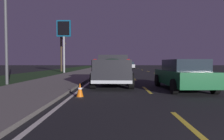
# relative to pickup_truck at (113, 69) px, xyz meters

# --- Properties ---
(ground) EXTENTS (144.00, 144.00, 0.00)m
(ground) POSITION_rel_pickup_truck_xyz_m (16.55, -3.50, -0.98)
(ground) COLOR black
(sidewalk_shoulder) EXTENTS (108.00, 4.00, 0.12)m
(sidewalk_shoulder) POSITION_rel_pickup_truck_xyz_m (16.55, 3.95, -0.92)
(sidewalk_shoulder) COLOR slate
(sidewalk_shoulder) RESTS_ON ground
(grass_verge) EXTENTS (108.00, 6.00, 0.01)m
(grass_verge) POSITION_rel_pickup_truck_xyz_m (16.55, 8.95, -0.98)
(grass_verge) COLOR #1E3819
(grass_verge) RESTS_ON ground
(lane_markings) EXTENTS (108.00, 7.04, 0.01)m
(lane_markings) POSITION_rel_pickup_truck_xyz_m (19.56, -0.41, -0.98)
(lane_markings) COLOR yellow
(lane_markings) RESTS_ON ground
(pickup_truck) EXTENTS (5.44, 2.32, 1.87)m
(pickup_truck) POSITION_rel_pickup_truck_xyz_m (0.00, 0.00, 0.00)
(pickup_truck) COLOR #232328
(pickup_truck) RESTS_ON ground
(sedan_green) EXTENTS (4.45, 2.10, 1.54)m
(sedan_green) POSITION_rel_pickup_truck_xyz_m (-2.12, -3.58, -0.20)
(sedan_green) COLOR #14592D
(sedan_green) RESTS_ON ground
(sedan_silver) EXTENTS (4.44, 2.09, 1.54)m
(sedan_silver) POSITION_rel_pickup_truck_xyz_m (31.47, -3.40, -0.20)
(sedan_silver) COLOR #B2B5BA
(sedan_silver) RESTS_ON ground
(gas_price_sign) EXTENTS (0.27, 1.90, 7.09)m
(gas_price_sign) POSITION_rel_pickup_truck_xyz_m (14.56, 6.80, 4.36)
(gas_price_sign) COLOR #99999E
(gas_price_sign) RESTS_ON ground
(street_light_near) EXTENTS (0.36, 1.97, 7.20)m
(street_light_near) POSITION_rel_pickup_truck_xyz_m (0.17, 6.40, 3.41)
(street_light_near) COLOR #4C4C51
(street_light_near) RESTS_ON ground
(bare_tree_far) EXTENTS (0.73, 1.01, 5.91)m
(bare_tree_far) POSITION_rel_pickup_truck_xyz_m (18.44, 8.21, 2.06)
(bare_tree_far) COLOR #423323
(bare_tree_far) RESTS_ON ground
(traffic_cone_near) EXTENTS (0.36, 0.36, 0.58)m
(traffic_cone_near) POSITION_rel_pickup_truck_xyz_m (-4.39, 1.26, -0.70)
(traffic_cone_near) COLOR black
(traffic_cone_near) RESTS_ON ground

